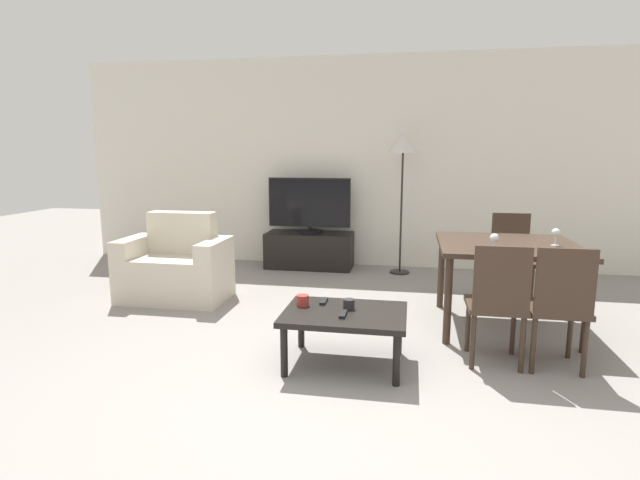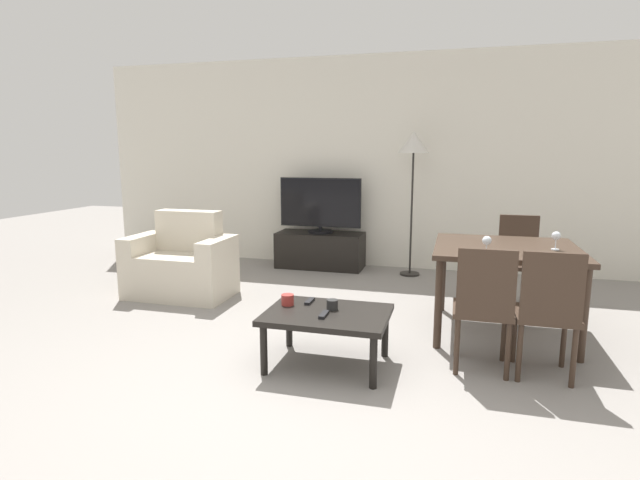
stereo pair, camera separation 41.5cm
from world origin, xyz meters
The scene contains 17 objects.
ground_plane centered at (0.00, 0.00, 0.00)m, with size 18.00×18.00×0.00m, color gray.
wall_back centered at (0.00, 3.71, 1.35)m, with size 7.96×0.06×2.70m.
armchair centered at (-1.86, 1.77, 0.32)m, with size 1.06×0.63×0.88m.
tv_stand centered at (-0.81, 3.40, 0.23)m, with size 1.12×0.48×0.46m.
tv centered at (-0.81, 3.40, 0.82)m, with size 1.06×0.32×0.71m.
coffee_table centered at (0.05, 0.48, 0.34)m, with size 0.86×0.64×0.39m.
dining_table centered at (1.29, 1.50, 0.65)m, with size 1.13×1.08×0.74m.
dining_chair_near centered at (1.09, 0.65, 0.49)m, with size 0.40×0.40×0.88m.
dining_chair_far centered at (1.49, 2.35, 0.49)m, with size 0.40×0.40×0.88m.
dining_chair_near_right centered at (1.49, 0.65, 0.49)m, with size 0.40×0.40×0.88m.
floor_lamp centered at (0.36, 3.30, 1.53)m, with size 0.37×0.37×1.73m.
remote_primary centered at (0.05, 0.39, 0.40)m, with size 0.04×0.15×0.02m.
remote_secondary centered at (-0.14, 0.66, 0.40)m, with size 0.04×0.15×0.02m.
cup_white_near centered at (-0.27, 0.56, 0.43)m, with size 0.09×0.09×0.08m.
cup_colored_far centered at (0.07, 0.55, 0.43)m, with size 0.08×0.08×0.07m.
wine_glass_left centered at (1.64, 1.44, 0.84)m, with size 0.07×0.07×0.15m.
wine_glass_center centered at (1.11, 1.07, 0.84)m, with size 0.07×0.07×0.15m.
Camera 2 is at (0.89, -2.75, 1.49)m, focal length 28.00 mm.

